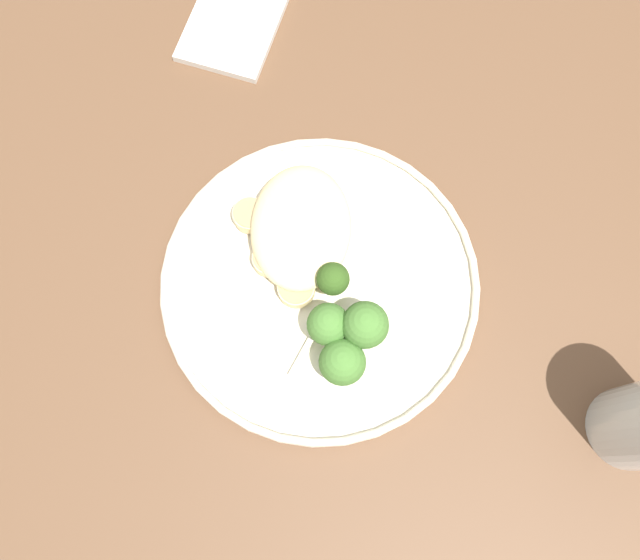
{
  "coord_description": "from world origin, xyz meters",
  "views": [
    {
      "loc": [
        0.19,
        -0.01,
        1.32
      ],
      "look_at": [
        0.02,
        -0.02,
        0.76
      ],
      "focal_mm": 36.46,
      "sensor_mm": 36.0,
      "label": 1
    }
  ],
  "objects_px": {
    "seared_scallop_large_seared": "(296,289)",
    "seared_scallop_center_golden": "(284,220)",
    "broccoli_floret_center_pile": "(333,279)",
    "broccoli_floret_beside_noodles": "(365,326)",
    "seared_scallop_left_edge": "(250,215)",
    "folded_napkin": "(239,11)",
    "seared_scallop_tiny_bay": "(325,226)",
    "broccoli_floret_split_head": "(328,325)",
    "broccoli_floret_tall_stalk": "(337,362)",
    "seared_scallop_half_hidden": "(320,201)",
    "seared_scallop_on_noodles": "(269,260)",
    "dinner_plate": "(320,284)"
  },
  "relations": [
    {
      "from": "seared_scallop_large_seared",
      "to": "seared_scallop_center_golden",
      "type": "relative_size",
      "value": 1.02
    },
    {
      "from": "seared_scallop_large_seared",
      "to": "broccoli_floret_center_pile",
      "type": "distance_m",
      "value": 0.04
    },
    {
      "from": "broccoli_floret_beside_noodles",
      "to": "seared_scallop_large_seared",
      "type": "bearing_deg",
      "value": -121.29
    },
    {
      "from": "seared_scallop_left_edge",
      "to": "folded_napkin",
      "type": "distance_m",
      "value": 0.24
    },
    {
      "from": "seared_scallop_tiny_bay",
      "to": "folded_napkin",
      "type": "bearing_deg",
      "value": -157.47
    },
    {
      "from": "seared_scallop_large_seared",
      "to": "broccoli_floret_split_head",
      "type": "xyz_separation_m",
      "value": [
        0.04,
        0.03,
        0.02
      ]
    },
    {
      "from": "seared_scallop_tiny_bay",
      "to": "broccoli_floret_tall_stalk",
      "type": "height_order",
      "value": "broccoli_floret_tall_stalk"
    },
    {
      "from": "seared_scallop_half_hidden",
      "to": "broccoli_floret_beside_noodles",
      "type": "relative_size",
      "value": 0.54
    },
    {
      "from": "seared_scallop_half_hidden",
      "to": "broccoli_floret_center_pile",
      "type": "distance_m",
      "value": 0.08
    },
    {
      "from": "seared_scallop_on_noodles",
      "to": "seared_scallop_center_golden",
      "type": "relative_size",
      "value": 0.92
    },
    {
      "from": "broccoli_floret_split_head",
      "to": "seared_scallop_half_hidden",
      "type": "bearing_deg",
      "value": -174.16
    },
    {
      "from": "seared_scallop_on_noodles",
      "to": "broccoli_floret_split_head",
      "type": "xyz_separation_m",
      "value": [
        0.06,
        0.06,
        0.02
      ]
    },
    {
      "from": "broccoli_floret_beside_noodles",
      "to": "broccoli_floret_center_pile",
      "type": "bearing_deg",
      "value": -145.62
    },
    {
      "from": "dinner_plate",
      "to": "seared_scallop_on_noodles",
      "type": "height_order",
      "value": "seared_scallop_on_noodles"
    },
    {
      "from": "folded_napkin",
      "to": "seared_scallop_large_seared",
      "type": "bearing_deg",
      "value": 14.47
    },
    {
      "from": "seared_scallop_half_hidden",
      "to": "dinner_plate",
      "type": "bearing_deg",
      "value": 2.46
    },
    {
      "from": "seared_scallop_large_seared",
      "to": "broccoli_floret_split_head",
      "type": "relative_size",
      "value": 0.66
    },
    {
      "from": "seared_scallop_tiny_bay",
      "to": "seared_scallop_left_edge",
      "type": "xyz_separation_m",
      "value": [
        -0.01,
        -0.07,
        0.0
      ]
    },
    {
      "from": "seared_scallop_half_hidden",
      "to": "seared_scallop_center_golden",
      "type": "distance_m",
      "value": 0.04
    },
    {
      "from": "broccoli_floret_tall_stalk",
      "to": "seared_scallop_left_edge",
      "type": "bearing_deg",
      "value": -147.84
    },
    {
      "from": "seared_scallop_center_golden",
      "to": "broccoli_floret_beside_noodles",
      "type": "relative_size",
      "value": 0.54
    },
    {
      "from": "seared_scallop_tiny_bay",
      "to": "seared_scallop_left_edge",
      "type": "distance_m",
      "value": 0.07
    },
    {
      "from": "broccoli_floret_center_pile",
      "to": "folded_napkin",
      "type": "distance_m",
      "value": 0.32
    },
    {
      "from": "folded_napkin",
      "to": "seared_scallop_half_hidden",
      "type": "bearing_deg",
      "value": 23.59
    },
    {
      "from": "dinner_plate",
      "to": "broccoli_floret_tall_stalk",
      "type": "bearing_deg",
      "value": 13.08
    },
    {
      "from": "seared_scallop_tiny_bay",
      "to": "seared_scallop_half_hidden",
      "type": "distance_m",
      "value": 0.02
    },
    {
      "from": "broccoli_floret_split_head",
      "to": "seared_scallop_large_seared",
      "type": "bearing_deg",
      "value": -140.27
    },
    {
      "from": "seared_scallop_half_hidden",
      "to": "broccoli_floret_center_pile",
      "type": "relative_size",
      "value": 0.71
    },
    {
      "from": "seared_scallop_center_golden",
      "to": "seared_scallop_half_hidden",
      "type": "bearing_deg",
      "value": 121.61
    },
    {
      "from": "seared_scallop_on_noodles",
      "to": "broccoli_floret_beside_noodles",
      "type": "bearing_deg",
      "value": 54.15
    },
    {
      "from": "seared_scallop_left_edge",
      "to": "seared_scallop_half_hidden",
      "type": "distance_m",
      "value": 0.07
    },
    {
      "from": "seared_scallop_tiny_bay",
      "to": "folded_napkin",
      "type": "xyz_separation_m",
      "value": [
        -0.24,
        -0.1,
        -0.02
      ]
    },
    {
      "from": "seared_scallop_left_edge",
      "to": "broccoli_floret_center_pile",
      "type": "distance_m",
      "value": 0.1
    },
    {
      "from": "broccoli_floret_tall_stalk",
      "to": "folded_napkin",
      "type": "height_order",
      "value": "broccoli_floret_tall_stalk"
    },
    {
      "from": "seared_scallop_left_edge",
      "to": "broccoli_floret_split_head",
      "type": "bearing_deg",
      "value": 36.27
    },
    {
      "from": "seared_scallop_left_edge",
      "to": "broccoli_floret_tall_stalk",
      "type": "distance_m",
      "value": 0.16
    },
    {
      "from": "seared_scallop_tiny_bay",
      "to": "broccoli_floret_center_pile",
      "type": "bearing_deg",
      "value": 9.76
    },
    {
      "from": "broccoli_floret_beside_noodles",
      "to": "folded_napkin",
      "type": "bearing_deg",
      "value": -157.83
    },
    {
      "from": "seared_scallop_center_golden",
      "to": "broccoli_floret_split_head",
      "type": "xyz_separation_m",
      "value": [
        0.1,
        0.04,
        0.02
      ]
    },
    {
      "from": "seared_scallop_tiny_bay",
      "to": "broccoli_floret_tall_stalk",
      "type": "distance_m",
      "value": 0.13
    },
    {
      "from": "dinner_plate",
      "to": "seared_scallop_on_noodles",
      "type": "distance_m",
      "value": 0.05
    },
    {
      "from": "seared_scallop_tiny_bay",
      "to": "broccoli_floret_center_pile",
      "type": "distance_m",
      "value": 0.06
    },
    {
      "from": "broccoli_floret_center_pile",
      "to": "broccoli_floret_tall_stalk",
      "type": "height_order",
      "value": "broccoli_floret_tall_stalk"
    },
    {
      "from": "seared_scallop_half_hidden",
      "to": "seared_scallop_tiny_bay",
      "type": "bearing_deg",
      "value": 11.91
    },
    {
      "from": "seared_scallop_center_golden",
      "to": "folded_napkin",
      "type": "distance_m",
      "value": 0.25
    },
    {
      "from": "seared_scallop_center_golden",
      "to": "seared_scallop_tiny_bay",
      "type": "bearing_deg",
      "value": 84.14
    },
    {
      "from": "seared_scallop_center_golden",
      "to": "broccoli_floret_tall_stalk",
      "type": "height_order",
      "value": "broccoli_floret_tall_stalk"
    },
    {
      "from": "seared_scallop_tiny_bay",
      "to": "seared_scallop_center_golden",
      "type": "height_order",
      "value": "seared_scallop_center_golden"
    },
    {
      "from": "seared_scallop_left_edge",
      "to": "seared_scallop_center_golden",
      "type": "bearing_deg",
      "value": 83.9
    },
    {
      "from": "seared_scallop_half_hidden",
      "to": "broccoli_floret_beside_noodles",
      "type": "xyz_separation_m",
      "value": [
        0.12,
        0.04,
        0.03
      ]
    }
  ]
}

